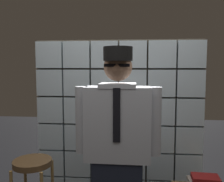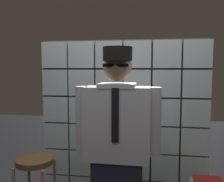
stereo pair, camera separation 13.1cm
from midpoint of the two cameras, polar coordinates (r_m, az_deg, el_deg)
name	(u,v)px [view 2 (the right image)]	position (r m, az deg, el deg)	size (l,w,h in m)	color
glass_block_wall	(123,124)	(2.86, 3.91, -7.79)	(1.95, 0.10, 1.95)	silver
standing_person	(117,151)	(2.07, 3.12, -13.80)	(0.70, 0.30, 1.77)	#1E2333
bar_stool	(35,180)	(2.45, -15.95, -19.31)	(0.34, 0.34, 0.79)	brown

